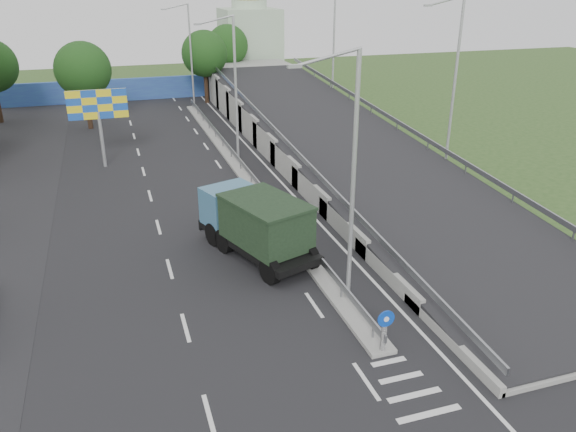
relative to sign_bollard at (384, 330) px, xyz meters
name	(u,v)px	position (x,y,z in m)	size (l,w,h in m)	color
ground	(413,394)	(0.00, -2.17, -1.03)	(160.00, 160.00, 0.00)	#2D4C1E
road_surface	(209,195)	(-3.00, 17.83, -1.03)	(26.00, 90.00, 0.04)	black
median	(241,170)	(0.00, 21.83, -0.93)	(1.00, 44.00, 0.20)	gray
overpass_ramp	(341,138)	(7.50, 21.83, 0.72)	(10.00, 50.00, 3.50)	gray
median_guardrail	(240,161)	(0.00, 21.83, -0.28)	(0.09, 44.00, 0.71)	gray
sign_bollard	(384,330)	(0.00, 0.00, 0.00)	(0.64, 0.23, 1.67)	black
lamp_post_near	(349,169)	(0.11, 3.83, 4.77)	(2.74, 0.18, 10.08)	#B2B5B7
lamp_post_mid	(233,83)	(0.11, 23.83, 4.77)	(2.74, 0.18, 10.08)	#B2B5B7
lamp_post_far	(189,50)	(0.11, 43.83, 4.77)	(2.74, 0.18, 10.08)	#B2B5B7
blue_wall	(146,89)	(-4.00, 49.83, 0.17)	(30.00, 0.50, 2.40)	#2B3F9E
church	(250,39)	(10.00, 57.83, 4.28)	(7.00, 7.00, 13.80)	#B2CCAD
billboard	(98,109)	(-9.00, 25.83, 3.15)	(4.00, 0.24, 5.50)	#B2B5B7
tree_left_mid	(83,70)	(-10.00, 37.83, 4.14)	(4.80, 4.80, 7.60)	black
tree_median_far	(204,54)	(2.00, 45.83, 4.14)	(4.80, 4.80, 7.60)	black
tree_ramp_far	(228,45)	(6.00, 52.83, 4.14)	(4.80, 4.80, 7.60)	black
dump_truck	(255,222)	(-2.27, 9.11, 0.68)	(4.72, 7.47, 3.10)	black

